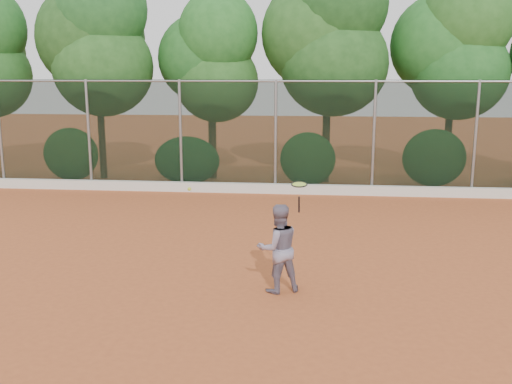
# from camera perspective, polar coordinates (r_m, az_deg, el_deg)

# --- Properties ---
(ground) EXTENTS (80.00, 80.00, 0.00)m
(ground) POSITION_cam_1_polar(r_m,az_deg,el_deg) (11.29, -0.52, -7.26)
(ground) COLOR #B05429
(ground) RESTS_ON ground
(concrete_curb) EXTENTS (24.00, 0.20, 0.30)m
(concrete_curb) POSITION_cam_1_polar(r_m,az_deg,el_deg) (17.82, 1.89, 0.34)
(concrete_curb) COLOR silver
(concrete_curb) RESTS_ON ground
(tennis_player) EXTENTS (0.91, 0.83, 1.54)m
(tennis_player) POSITION_cam_1_polar(r_m,az_deg,el_deg) (9.74, 2.23, -5.64)
(tennis_player) COLOR slate
(tennis_player) RESTS_ON ground
(chainlink_fence) EXTENTS (24.09, 0.09, 3.50)m
(chainlink_fence) POSITION_cam_1_polar(r_m,az_deg,el_deg) (17.74, 1.97, 5.88)
(chainlink_fence) COLOR black
(chainlink_fence) RESTS_ON ground
(foliage_backdrop) EXTENTS (23.70, 3.63, 7.55)m
(foliage_backdrop) POSITION_cam_1_polar(r_m,az_deg,el_deg) (19.68, 0.79, 13.88)
(foliage_backdrop) COLOR #412819
(foliage_backdrop) RESTS_ON ground
(tennis_racket) EXTENTS (0.29, 0.29, 0.52)m
(tennis_racket) POSITION_cam_1_polar(r_m,az_deg,el_deg) (9.28, 4.34, 0.53)
(tennis_racket) COLOR black
(tennis_racket) RESTS_ON ground
(tennis_ball_in_flight) EXTENTS (0.07, 0.07, 0.07)m
(tennis_ball_in_flight) POSITION_cam_1_polar(r_m,az_deg,el_deg) (9.83, -6.69, 0.30)
(tennis_ball_in_flight) COLOR #B4CB2E
(tennis_ball_in_flight) RESTS_ON ground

